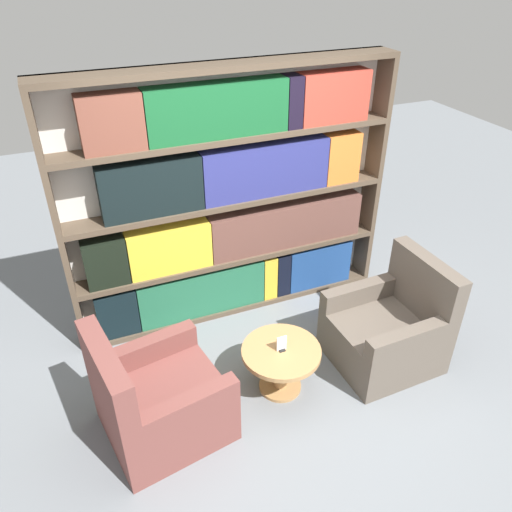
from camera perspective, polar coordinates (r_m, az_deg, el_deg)
The scene contains 6 objects.
ground_plane at distance 4.21m, azimuth 5.01°, elevation -17.11°, with size 14.00×14.00×0.00m, color slate.
bookshelf at distance 4.59m, azimuth -2.76°, elevation 5.97°, with size 3.04×0.30×2.39m.
armchair_left at distance 3.90m, azimuth -11.20°, elevation -15.96°, with size 0.98×0.93×0.97m.
armchair_right at distance 4.55m, azimuth 14.94°, elevation -8.15°, with size 0.88×0.82×0.97m.
coffee_table at distance 4.15m, azimuth 2.87°, elevation -11.85°, with size 0.64×0.64×0.42m.
table_sign at distance 4.02m, azimuth 2.94°, elevation -10.06°, with size 0.08×0.06×0.13m.
Camera 1 is at (-1.37, -2.37, 3.20)m, focal length 35.00 mm.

